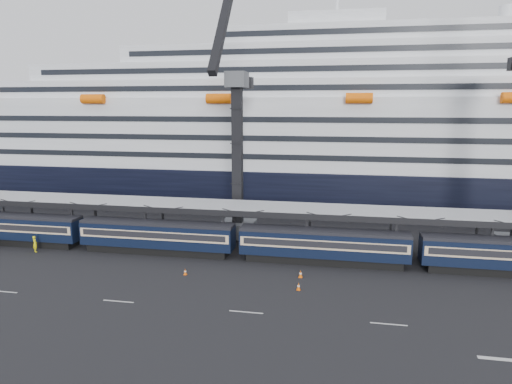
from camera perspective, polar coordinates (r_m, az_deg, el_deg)
ground at (r=44.37m, az=18.42°, el=-13.32°), size 260.00×260.00×0.00m
train at (r=52.57m, az=12.08°, el=-6.63°), size 133.05×3.00×4.05m
canopy at (r=55.97m, az=16.88°, el=-2.56°), size 130.00×6.25×5.53m
cruise_ship at (r=86.52m, az=14.22°, el=6.87°), size 214.09×28.84×34.00m
crane_dark_near at (r=60.65m, az=-2.43°, el=5.29°), size 4.50×17.75×35.08m
worker at (r=62.40m, az=-25.91°, el=-5.86°), size 0.88×0.82×2.03m
traffic_cone_b at (r=49.71m, az=-8.84°, el=-9.81°), size 0.34×0.34×0.68m
traffic_cone_c at (r=45.50m, az=5.34°, el=-11.65°), size 0.39×0.39×0.77m
traffic_cone_d at (r=48.61m, az=5.58°, el=-10.13°), size 0.41×0.41×0.82m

